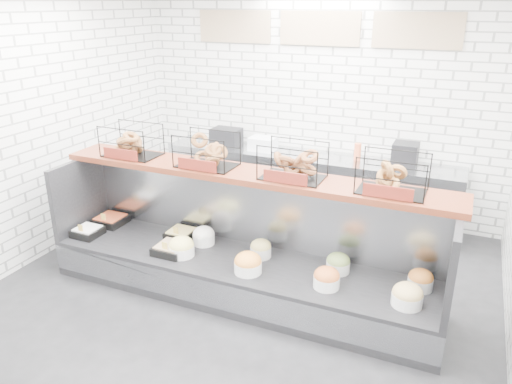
% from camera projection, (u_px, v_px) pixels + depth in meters
% --- Properties ---
extents(ground, '(5.50, 5.50, 0.00)m').
position_uv_depth(ground, '(227.00, 308.00, 4.91)').
color(ground, black).
rests_on(ground, ground).
extents(room_shell, '(5.02, 5.51, 3.01)m').
position_uv_depth(room_shell, '(251.00, 89.00, 4.68)').
color(room_shell, white).
rests_on(room_shell, ground).
extents(display_case, '(4.00, 0.90, 1.20)m').
position_uv_depth(display_case, '(243.00, 264.00, 5.08)').
color(display_case, black).
rests_on(display_case, ground).
extents(bagel_shelf, '(4.10, 0.50, 0.40)m').
position_uv_depth(bagel_shelf, '(248.00, 161.00, 4.85)').
color(bagel_shelf, '#4F1D10').
rests_on(bagel_shelf, display_case).
extents(prep_counter, '(4.00, 0.60, 1.20)m').
position_uv_depth(prep_counter, '(306.00, 185.00, 6.82)').
color(prep_counter, '#93969B').
rests_on(prep_counter, ground).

